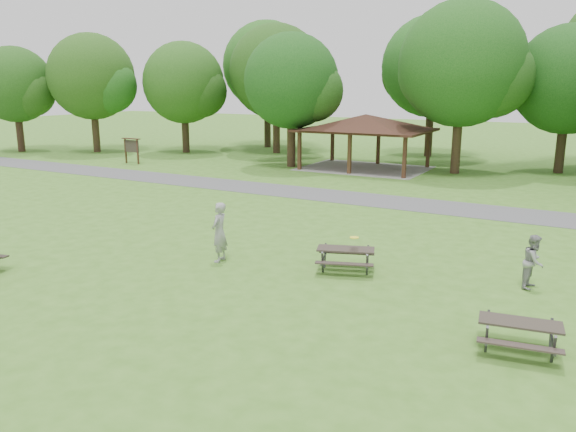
{
  "coord_description": "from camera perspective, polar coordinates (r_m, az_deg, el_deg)",
  "views": [
    {
      "loc": [
        10.22,
        -12.62,
        5.79
      ],
      "look_at": [
        1.0,
        4.0,
        1.3
      ],
      "focal_mm": 35.0,
      "sensor_mm": 36.0,
      "label": 1
    }
  ],
  "objects": [
    {
      "name": "pavilion",
      "position": [
        39.38,
        7.88,
        9.2
      ],
      "size": [
        8.6,
        7.01,
        3.76
      ],
      "color": "#392314",
      "rests_on": "ground"
    },
    {
      "name": "notice_board",
      "position": [
        43.26,
        -15.63,
        6.87
      ],
      "size": [
        1.6,
        0.3,
        1.88
      ],
      "color": "#312012",
      "rests_on": "ground"
    },
    {
      "name": "tree_row_a",
      "position": [
        51.52,
        -19.23,
        12.99
      ],
      "size": [
        7.56,
        7.2,
        9.97
      ],
      "color": "#302215",
      "rests_on": "ground"
    },
    {
      "name": "picnic_table_far",
      "position": [
        13.53,
        22.49,
        -10.57
      ],
      "size": [
        1.91,
        1.62,
        0.75
      ],
      "color": "#2E2721",
      "rests_on": "ground"
    },
    {
      "name": "tree_deep_b",
      "position": [
        47.24,
        14.61,
        14.21
      ],
      "size": [
        8.4,
        8.0,
        11.13
      ],
      "color": "black",
      "rests_on": "ground"
    },
    {
      "name": "frisbee_thrower",
      "position": [
        18.7,
        -7.0,
        -1.64
      ],
      "size": [
        0.59,
        0.8,
        2.0
      ],
      "primitive_type": "imported",
      "rotation": [
        0.0,
        0.0,
        -1.41
      ],
      "color": "#949396",
      "rests_on": "ground"
    },
    {
      "name": "tree_row_c",
      "position": [
        48.14,
        -1.09,
        14.18
      ],
      "size": [
        8.19,
        7.8,
        10.67
      ],
      "color": "#302015",
      "rests_on": "ground"
    },
    {
      "name": "tree_row_b",
      "position": [
        49.24,
        -10.47,
        12.94
      ],
      "size": [
        7.14,
        6.8,
        9.28
      ],
      "color": "black",
      "rests_on": "ground"
    },
    {
      "name": "tree_row_f",
      "position": [
        41.2,
        26.68,
        11.99
      ],
      "size": [
        7.35,
        7.0,
        9.55
      ],
      "color": "black",
      "rests_on": "ground"
    },
    {
      "name": "ground",
      "position": [
        17.24,
        -9.46,
        -6.52
      ],
      "size": [
        160.0,
        160.0,
        0.0
      ],
      "primitive_type": "plane",
      "color": "#407722",
      "rests_on": "ground"
    },
    {
      "name": "picnic_table_middle",
      "position": [
        17.8,
        5.88,
        -3.84
      ],
      "size": [
        2.16,
        1.94,
        0.77
      ],
      "color": "#2F2722",
      "rests_on": "ground"
    },
    {
      "name": "frisbee_in_flight",
      "position": [
        17.53,
        6.76,
        -2.18
      ],
      "size": [
        0.33,
        0.33,
        0.02
      ],
      "color": "#FFF428",
      "rests_on": "ground"
    },
    {
      "name": "asphalt_path",
      "position": [
        29.1,
        7.86,
        1.71
      ],
      "size": [
        120.0,
        3.2,
        0.02
      ],
      "primitive_type": "cube",
      "color": "#4F4F52",
      "rests_on": "ground"
    },
    {
      "name": "frisbee_catcher",
      "position": [
        17.7,
        23.69,
        -4.27
      ],
      "size": [
        0.71,
        0.85,
        1.59
      ],
      "primitive_type": "imported",
      "rotation": [
        0.0,
        0.0,
        1.42
      ],
      "color": "gray",
      "rests_on": "ground"
    },
    {
      "name": "tree_row_d",
      "position": [
        40.02,
        0.47,
        13.27
      ],
      "size": [
        6.93,
        6.6,
        9.27
      ],
      "color": "#312115",
      "rests_on": "ground"
    },
    {
      "name": "tree_flank_left",
      "position": [
        54.32,
        -25.91,
        11.72
      ],
      "size": [
        6.72,
        6.4,
        8.93
      ],
      "color": "black",
      "rests_on": "ground"
    },
    {
      "name": "tree_row_e",
      "position": [
        38.53,
        17.39,
        14.19
      ],
      "size": [
        8.4,
        8.0,
        11.02
      ],
      "color": "#322316",
      "rests_on": "ground"
    },
    {
      "name": "tree_deep_a",
      "position": [
        52.68,
        -2.04,
        14.75
      ],
      "size": [
        8.4,
        8.0,
        11.38
      ],
      "color": "black",
      "rests_on": "ground"
    }
  ]
}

